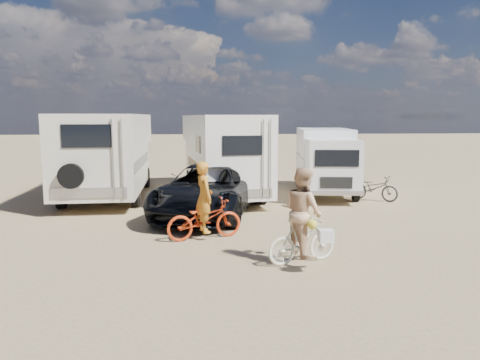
{
  "coord_description": "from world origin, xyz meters",
  "views": [
    {
      "loc": [
        -1.21,
        -10.47,
        3.09
      ],
      "look_at": [
        -0.15,
        2.23,
        1.3
      ],
      "focal_mm": 33.83,
      "sensor_mm": 36.0,
      "label": 1
    }
  ],
  "objects": [
    {
      "name": "dark_suv",
      "position": [
        -1.03,
        3.67,
        0.79
      ],
      "size": [
        4.07,
        6.2,
        1.58
      ],
      "primitive_type": "imported",
      "rotation": [
        0.0,
        0.0,
        -0.27
      ],
      "color": "black",
      "rests_on": "ground"
    },
    {
      "name": "bike_man",
      "position": [
        -1.18,
        0.78,
        0.51
      ],
      "size": [
        2.06,
        1.24,
        1.02
      ],
      "primitive_type": "imported",
      "rotation": [
        0.0,
        0.0,
        1.88
      ],
      "color": "red",
      "rests_on": "ground"
    },
    {
      "name": "bike_parked",
      "position": [
        5.14,
        5.63,
        0.47
      ],
      "size": [
        1.76,
        1.65,
        0.94
      ],
      "primitive_type": "imported",
      "rotation": [
        0.0,
        0.0,
        0.85
      ],
      "color": "#2A2D29",
      "rests_on": "ground"
    },
    {
      "name": "bike_woman",
      "position": [
        0.88,
        -1.33,
        0.49
      ],
      "size": [
        1.68,
        0.97,
        0.97
      ],
      "primitive_type": "imported",
      "rotation": [
        0.0,
        0.0,
        1.91
      ],
      "color": "beige",
      "rests_on": "ground"
    },
    {
      "name": "cooler",
      "position": [
        -0.97,
        2.43,
        0.24
      ],
      "size": [
        0.71,
        0.62,
        0.47
      ],
      "primitive_type": "cube",
      "rotation": [
        0.0,
        0.0,
        -0.38
      ],
      "color": "navy",
      "rests_on": "ground"
    },
    {
      "name": "box_truck",
      "position": [
        3.71,
        7.15,
        1.3
      ],
      "size": [
        2.69,
        5.52,
        2.59
      ],
      "primitive_type": null,
      "rotation": [
        0.0,
        0.0,
        -0.14
      ],
      "color": "white",
      "rests_on": "ground"
    },
    {
      "name": "rider_man",
      "position": [
        -1.18,
        0.78,
        0.9
      ],
      "size": [
        0.61,
        0.76,
        1.81
      ],
      "primitive_type": "imported",
      "rotation": [
        0.0,
        0.0,
        1.88
      ],
      "color": "#C57B21",
      "rests_on": "ground"
    },
    {
      "name": "ground",
      "position": [
        0.0,
        0.0,
        0.0
      ],
      "size": [
        140.0,
        140.0,
        0.0
      ],
      "primitive_type": "plane",
      "color": "tan",
      "rests_on": "ground"
    },
    {
      "name": "rv_left",
      "position": [
        -4.83,
        7.23,
        1.59
      ],
      "size": [
        2.96,
        7.37,
        3.18
      ],
      "primitive_type": null,
      "rotation": [
        0.0,
        0.0,
        0.03
      ],
      "color": "beige",
      "rests_on": "ground"
    },
    {
      "name": "rider_woman",
      "position": [
        0.88,
        -1.33,
        0.94
      ],
      "size": [
        0.97,
        1.09,
        1.87
      ],
      "primitive_type": "imported",
      "rotation": [
        0.0,
        0.0,
        1.91
      ],
      "color": "tan",
      "rests_on": "ground"
    },
    {
      "name": "rv_main",
      "position": [
        -0.45,
        7.26,
        1.57
      ],
      "size": [
        3.29,
        7.61,
        3.14
      ],
      "primitive_type": null,
      "rotation": [
        0.0,
        0.0,
        0.13
      ],
      "color": "white",
      "rests_on": "ground"
    },
    {
      "name": "crate",
      "position": [
        2.05,
        4.63,
        0.19
      ],
      "size": [
        0.62,
        0.62,
        0.38
      ],
      "primitive_type": "cube",
      "rotation": [
        0.0,
        0.0,
        0.37
      ],
      "color": "#987156",
      "rests_on": "ground"
    }
  ]
}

